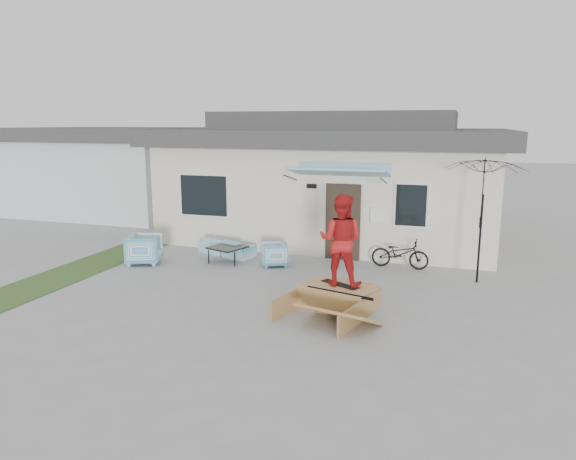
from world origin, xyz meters
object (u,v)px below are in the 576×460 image
(armchair_right, at_px, (275,253))
(skater, at_px, (341,238))
(skate_ramp, at_px, (339,297))
(patio_umbrella, at_px, (482,210))
(armchair_left, at_px, (144,248))
(coffee_table, at_px, (227,254))
(skateboard, at_px, (340,284))
(bicycle, at_px, (400,250))
(loveseat, at_px, (227,243))

(armchair_right, height_order, skater, skater)
(skater, bearing_deg, skate_ramp, 76.96)
(patio_umbrella, relative_size, skate_ramp, 1.17)
(armchair_left, bearing_deg, patio_umbrella, -103.59)
(armchair_right, xyz_separation_m, coffee_table, (-1.36, -0.01, -0.13))
(skateboard, bearing_deg, bicycle, 104.88)
(skater, bearing_deg, patio_umbrella, -134.04)
(patio_umbrella, height_order, skate_ramp, patio_umbrella)
(bicycle, bearing_deg, armchair_right, 107.08)
(bicycle, bearing_deg, coffee_table, 102.95)
(patio_umbrella, distance_m, skateboard, 4.02)
(skateboard, relative_size, skater, 0.48)
(loveseat, relative_size, bicycle, 1.14)
(loveseat, relative_size, skater, 0.91)
(bicycle, xyz_separation_m, skateboard, (-0.82, -3.40, 0.03))
(bicycle, bearing_deg, armchair_left, 107.16)
(loveseat, relative_size, skateboard, 1.92)
(coffee_table, bearing_deg, skateboard, -34.83)
(bicycle, bearing_deg, skater, 169.04)
(loveseat, bearing_deg, skateboard, 159.10)
(armchair_right, relative_size, skater, 0.36)
(armchair_left, xyz_separation_m, bicycle, (6.55, 1.70, 0.04))
(loveseat, xyz_separation_m, skateboard, (4.04, -3.27, 0.17))
(armchair_left, xyz_separation_m, skater, (5.73, -1.70, 1.01))
(coffee_table, height_order, skater, skater)
(skate_ramp, bearing_deg, armchair_left, 177.16)
(skate_ramp, bearing_deg, skateboard, 90.00)
(armchair_left, bearing_deg, skater, -126.85)
(skater, bearing_deg, coffee_table, -33.73)
(armchair_left, bearing_deg, armchair_right, -95.70)
(armchair_left, bearing_deg, skate_ramp, -127.30)
(patio_umbrella, bearing_deg, skateboard, -135.14)
(coffee_table, relative_size, skateboard, 0.97)
(bicycle, height_order, skate_ramp, bicycle)
(skate_ramp, height_order, skater, skater)
(loveseat, height_order, armchair_left, armchair_left)
(bicycle, distance_m, skate_ramp, 3.55)
(loveseat, bearing_deg, skate_ramp, 158.63)
(armchair_right, height_order, skateboard, armchair_right)
(skater, bearing_deg, armchair_right, -46.73)
(armchair_right, relative_size, patio_umbrella, 0.31)
(loveseat, bearing_deg, armchair_right, 175.99)
(patio_umbrella, xyz_separation_m, skateboard, (-2.71, -2.70, -1.25))
(coffee_table, xyz_separation_m, bicycle, (4.52, 0.82, 0.26))
(skate_ramp, distance_m, skateboard, 0.27)
(loveseat, height_order, armchair_right, armchair_right)
(skateboard, bearing_deg, armchair_right, 160.62)
(coffee_table, relative_size, skater, 0.46)
(armchair_left, relative_size, patio_umbrella, 0.39)
(skateboard, height_order, skater, skater)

